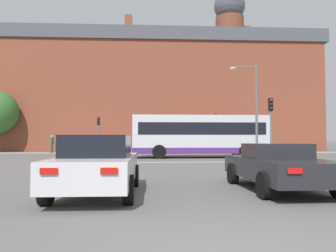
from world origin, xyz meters
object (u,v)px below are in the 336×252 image
at_px(traffic_light_far_right, 216,126).
at_px(pedestrian_walking_east, 52,142).
at_px(traffic_light_far_left, 98,129).
at_px(traffic_light_near_right, 271,119).
at_px(street_lamp_junction, 251,101).
at_px(car_saloon_left, 98,164).
at_px(car_roadster_right, 278,166).
at_px(bus_crossing_lead, 200,135).
at_px(pedestrian_waiting, 118,144).

height_order(traffic_light_far_right, pedestrian_walking_east, traffic_light_far_right).
relative_size(traffic_light_far_left, traffic_light_near_right, 0.92).
bearing_deg(street_lamp_junction, car_saloon_left, -120.48).
xyz_separation_m(traffic_light_far_right, traffic_light_near_right, (0.67, -13.85, -0.07)).
distance_m(car_roadster_right, street_lamp_junction, 14.82).
height_order(traffic_light_far_right, street_lamp_junction, street_lamp_junction).
relative_size(car_saloon_left, street_lamp_junction, 0.66).
distance_m(car_saloon_left, traffic_light_near_right, 14.76).
distance_m(traffic_light_far_left, traffic_light_near_right, 18.58).
xyz_separation_m(bus_crossing_lead, traffic_light_far_right, (3.07, 9.05, 1.05)).
height_order(car_roadster_right, street_lamp_junction, street_lamp_junction).
xyz_separation_m(car_saloon_left, pedestrian_walking_east, (-8.80, 25.82, 0.33)).
relative_size(bus_crossing_lead, traffic_light_far_right, 2.49).
height_order(bus_crossing_lead, traffic_light_far_right, traffic_light_far_right).
height_order(car_roadster_right, traffic_light_far_left, traffic_light_far_left).
bearing_deg(pedestrian_walking_east, traffic_light_near_right, -111.04).
height_order(bus_crossing_lead, pedestrian_walking_east, bus_crossing_lead).
xyz_separation_m(car_roadster_right, traffic_light_far_left, (-8.79, 24.61, 1.84)).
bearing_deg(pedestrian_walking_east, car_roadster_right, -133.96).
xyz_separation_m(traffic_light_near_right, pedestrian_waiting, (-10.99, 14.74, -1.78)).
bearing_deg(traffic_light_near_right, street_lamp_junction, 97.02).
height_order(traffic_light_near_right, pedestrian_walking_east, traffic_light_near_right).
distance_m(traffic_light_near_right, pedestrian_walking_east, 22.68).
bearing_deg(traffic_light_far_right, car_saloon_left, -107.78).
distance_m(car_roadster_right, pedestrian_waiting, 26.80).
xyz_separation_m(car_roadster_right, pedestrian_waiting, (-6.98, 25.88, 0.26)).
bearing_deg(car_roadster_right, traffic_light_far_left, 108.13).
distance_m(bus_crossing_lead, street_lamp_junction, 4.61).
bearing_deg(traffic_light_near_right, car_saloon_left, -127.20).
bearing_deg(pedestrian_waiting, bus_crossing_lead, 47.48).
bearing_deg(pedestrian_walking_east, traffic_light_far_right, -73.33).
distance_m(traffic_light_far_left, pedestrian_walking_east, 5.10).
relative_size(bus_crossing_lead, traffic_light_far_left, 2.79).
relative_size(car_saloon_left, bus_crossing_lead, 0.43).
xyz_separation_m(car_saloon_left, pedestrian_waiting, (-2.14, 26.39, 0.15)).
relative_size(traffic_light_near_right, street_lamp_junction, 0.59).
bearing_deg(street_lamp_junction, bus_crossing_lead, 149.32).
bearing_deg(traffic_light_far_right, street_lamp_junction, -88.33).
height_order(car_roadster_right, pedestrian_walking_east, pedestrian_walking_east).
bearing_deg(traffic_light_far_left, pedestrian_walking_east, 171.80).
bearing_deg(car_roadster_right, traffic_light_far_right, 80.87).
height_order(traffic_light_far_left, pedestrian_walking_east, traffic_light_far_left).
distance_m(car_roadster_right, bus_crossing_lead, 15.98).
relative_size(traffic_light_far_right, pedestrian_waiting, 2.62).
distance_m(street_lamp_junction, pedestrian_walking_east, 20.93).
xyz_separation_m(car_saloon_left, street_lamp_junction, (8.50, 14.45, 3.35)).
xyz_separation_m(street_lamp_junction, pedestrian_walking_east, (-17.30, 11.38, -3.03)).
bearing_deg(car_roadster_right, street_lamp_junction, 73.76).
relative_size(car_saloon_left, pedestrian_walking_east, 2.41).
bearing_deg(traffic_light_far_left, car_roadster_right, -70.35).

